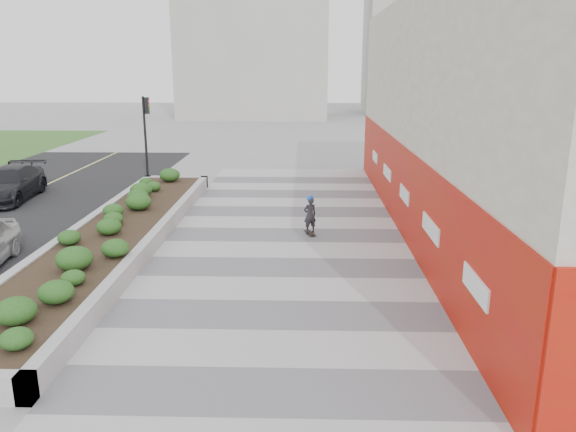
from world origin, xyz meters
The scene contains 10 objects.
ground centered at (0.00, 0.00, 0.00)m, with size 160.00×160.00×0.00m, color gray.
walkway centered at (0.00, 3.00, 0.01)m, with size 8.00×36.00×0.01m, color #A8A8AD.
building centered at (6.98, 8.98, 3.98)m, with size 6.04×24.08×8.00m.
planter centered at (-5.50, 7.00, 0.42)m, with size 3.00×18.00×0.90m.
traffic_signal_near centered at (-7.23, 17.50, 2.76)m, with size 0.33×0.28×4.20m.
distant_bldg_north_l centered at (-5.00, 55.00, 10.00)m, with size 16.00×12.00×20.00m, color #ADAAA3.
distant_bldg_north_r centered at (15.00, 60.00, 12.00)m, with size 14.00×10.00×24.00m, color #ADAAA3.
manhole_cover centered at (0.50, 3.00, 0.00)m, with size 0.44×0.44×0.01m, color #595654.
skateboarder centered at (0.82, 8.28, 0.71)m, with size 0.53×0.75×1.40m.
car_dark centered at (-12.14, 13.18, 0.70)m, with size 1.97×4.84×1.41m, color black.
Camera 1 is at (0.59, -10.25, 5.62)m, focal length 35.00 mm.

